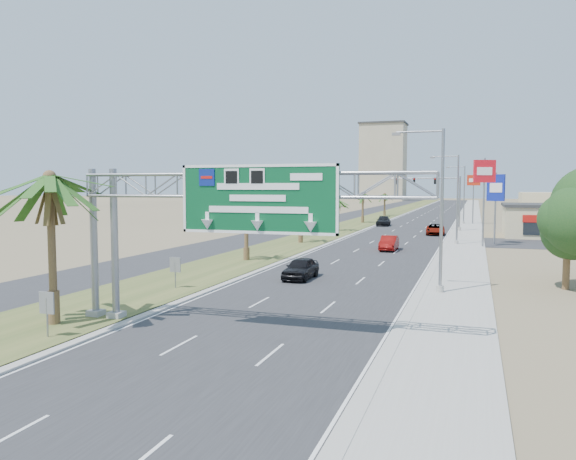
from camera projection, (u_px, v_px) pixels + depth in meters
The scene contains 29 objects.
ground at pixel (118, 418), 15.86m from camera, with size 600.00×600.00×0.00m, color #8C7A59.
road at pixel (429, 217), 119.84m from camera, with size 12.00×300.00×0.02m, color #28282B.
sidewalk_right at pixel (471, 217), 117.14m from camera, with size 4.00×300.00×0.10m, color #9E9B93.
median_grass at pixel (382, 216), 123.00m from camera, with size 7.00×300.00×0.12m, color #3D4F23.
opposing_road at pixel (351, 215), 125.23m from camera, with size 8.00×300.00×0.02m, color #28282B.
sign_gantry at pixel (229, 197), 25.11m from camera, with size 16.75×1.24×7.50m.
palm_near at pixel (50, 178), 25.80m from camera, with size 5.70×5.70×8.35m.
palm_row_b at pixel (246, 205), 48.74m from camera, with size 3.99×3.99×5.95m.
palm_row_c at pixel (301, 194), 63.80m from camera, with size 3.99×3.99×6.75m.
palm_row_d at pixel (338, 201), 80.91m from camera, with size 3.99×3.99×5.45m.
palm_row_e at pixel (363, 194), 98.82m from camera, with size 3.99×3.99×6.15m.
palm_row_f at pixel (385, 195), 122.48m from camera, with size 3.99×3.99×5.75m.
streetlight_near at pixel (438, 217), 33.98m from camera, with size 3.27×0.44×10.00m.
streetlight_mid at pixel (456, 203), 62.34m from camera, with size 3.27×0.44×10.00m.
streetlight_far at pixel (463, 197), 96.36m from camera, with size 3.27×0.44×10.00m.
signal_mast at pixel (445, 198), 81.88m from camera, with size 10.28×0.71×8.00m.
oak_near at pixel (568, 218), 35.33m from camera, with size 4.50×4.50×6.80m.
median_signback_a at pixel (47, 306), 23.89m from camera, with size 0.75×0.08×2.08m.
median_signback_b at pixel (175, 267), 35.46m from camera, with size 0.75×0.08×2.08m.
tower_distant at pixel (383, 163), 260.94m from camera, with size 20.00×16.00×35.00m, color tan.
building_distant_left at pixel (298, 197), 181.13m from camera, with size 24.00×14.00×6.00m, color #CABA88.
building_distant_right at pixel (564, 203), 138.49m from camera, with size 20.00×12.00×5.00m, color #CABA88.
car_left_lane at pixel (301, 268), 39.62m from camera, with size 1.78×4.42×1.51m, color black.
car_mid_lane at pixel (389, 243), 57.20m from camera, with size 1.57×4.51×1.49m, color maroon.
car_right_lane at pixel (435, 230), 75.30m from camera, with size 2.40×5.21×1.45m, color gray.
car_far at pixel (383, 221), 92.83m from camera, with size 2.15×5.28×1.53m, color black.
pole_sign_red_near at pixel (484, 177), 59.77m from camera, with size 2.30×1.29×9.54m.
pole_sign_blue at pixel (496, 191), 63.07m from camera, with size 1.94×1.10×8.08m.
pole_sign_red_far at pixel (474, 184), 96.28m from camera, with size 2.22×0.52×8.67m.
Camera 1 is at (9.45, -13.07, 6.56)m, focal length 35.00 mm.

